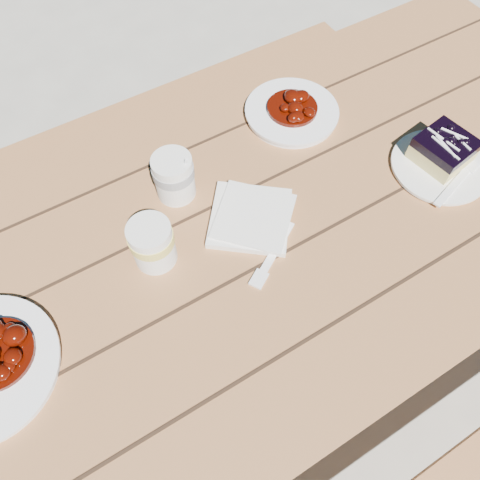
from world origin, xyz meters
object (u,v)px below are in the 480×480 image
second_plate (292,112)px  second_cup (152,244)px  dessert_plate (439,167)px  coffee_cup (174,177)px  blueberry_cake (444,149)px  picnic_table (211,287)px

second_plate → second_cup: 0.46m
dessert_plate → coffee_cup: 0.55m
coffee_cup → second_plate: (0.32, 0.06, -0.04)m
blueberry_cake → second_cup: size_ratio=1.19×
picnic_table → second_plate: second_plate is taller
blueberry_cake → coffee_cup: 0.55m
blueberry_cake → second_plate: bearing=115.6°
second_plate → second_cup: second_cup is taller
second_cup → blueberry_cake: bearing=-9.1°
coffee_cup → second_cup: size_ratio=1.00×
blueberry_cake → coffee_cup: size_ratio=1.19×
second_cup → coffee_cup: bearing=48.6°
picnic_table → second_plate: (0.34, 0.21, 0.17)m
coffee_cup → second_plate: 0.33m
picnic_table → blueberry_cake: bearing=-6.9°
dessert_plate → blueberry_cake: (0.01, 0.01, 0.03)m
dessert_plate → coffee_cup: size_ratio=2.00×
dessert_plate → second_cup: (-0.60, 0.11, 0.04)m
picnic_table → coffee_cup: coffee_cup is taller
picnic_table → coffee_cup: bearing=84.3°
blueberry_cake → second_cup: bearing=162.1°
picnic_table → second_plate: bearing=31.9°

